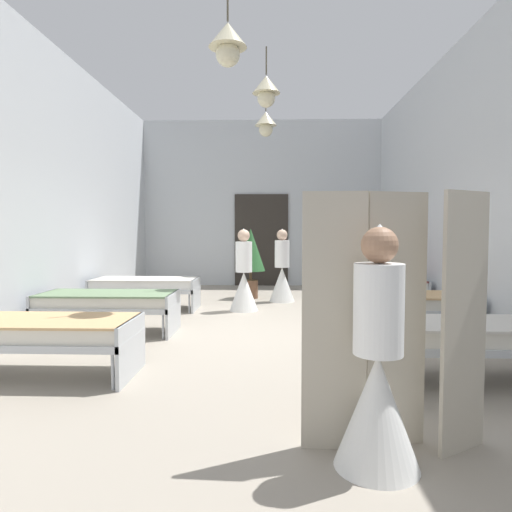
% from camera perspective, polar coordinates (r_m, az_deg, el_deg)
% --- Properties ---
extents(ground_plane, '(6.79, 11.82, 0.10)m').
position_cam_1_polar(ground_plane, '(6.40, -0.46, -10.28)').
color(ground_plane, '#9E9384').
extents(room_shell, '(6.59, 11.42, 4.33)m').
position_cam_1_polar(room_shell, '(7.57, -0.04, 8.75)').
color(room_shell, silver).
rests_on(room_shell, ground).
extents(bed_left_row_0, '(1.90, 0.84, 0.57)m').
position_cam_1_polar(bed_left_row_0, '(5.00, -25.90, -8.72)').
color(bed_left_row_0, '#B7BCC1').
rests_on(bed_left_row_0, ground).
extents(bed_right_row_0, '(1.90, 0.84, 0.57)m').
position_cam_1_polar(bed_right_row_0, '(4.78, 24.12, -9.22)').
color(bed_right_row_0, '#B7BCC1').
rests_on(bed_right_row_0, ground).
extents(bed_left_row_1, '(1.90, 0.84, 0.57)m').
position_cam_1_polar(bed_left_row_1, '(6.71, -18.27, -5.57)').
color(bed_left_row_1, '#B7BCC1').
rests_on(bed_left_row_1, ground).
extents(bed_right_row_1, '(1.90, 0.84, 0.57)m').
position_cam_1_polar(bed_right_row_1, '(6.55, 17.81, -5.78)').
color(bed_right_row_1, '#B7BCC1').
rests_on(bed_right_row_1, ground).
extents(bed_left_row_2, '(1.90, 0.84, 0.57)m').
position_cam_1_polar(bed_left_row_2, '(8.50, -13.83, -3.67)').
color(bed_left_row_2, '#B7BCC1').
rests_on(bed_left_row_2, ground).
extents(bed_right_row_2, '(1.90, 0.84, 0.57)m').
position_cam_1_polar(bed_right_row_2, '(8.37, 14.26, -3.78)').
color(bed_right_row_2, '#B7BCC1').
rests_on(bed_right_row_2, ground).
extents(nurse_near_aisle, '(0.52, 0.52, 1.49)m').
position_cam_1_polar(nurse_near_aisle, '(8.12, -1.56, -3.25)').
color(nurse_near_aisle, white).
rests_on(nurse_near_aisle, ground).
extents(nurse_mid_aisle, '(0.52, 0.52, 1.49)m').
position_cam_1_polar(nurse_mid_aisle, '(9.18, 3.32, -2.50)').
color(nurse_mid_aisle, white).
rests_on(nurse_mid_aisle, ground).
extents(nurse_far_aisle, '(0.52, 0.52, 1.49)m').
position_cam_1_polar(nurse_far_aisle, '(2.92, 15.16, -15.17)').
color(nurse_far_aisle, white).
rests_on(nurse_far_aisle, ground).
extents(patient_seated_primary, '(0.44, 0.44, 0.80)m').
position_cam_1_polar(patient_seated_primary, '(8.28, 11.91, -0.84)').
color(patient_seated_primary, '#515B70').
rests_on(patient_seated_primary, bed_right_row_2).
extents(potted_plant, '(0.62, 0.62, 1.49)m').
position_cam_1_polar(potted_plant, '(9.57, -0.68, 0.31)').
color(potted_plant, brown).
rests_on(potted_plant, ground).
extents(privacy_screen, '(1.24, 0.25, 1.70)m').
position_cam_1_polar(privacy_screen, '(3.11, 17.57, -7.95)').
color(privacy_screen, '#BCB29E').
rests_on(privacy_screen, ground).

